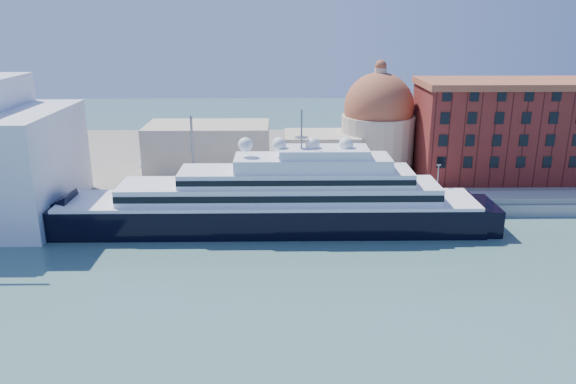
{
  "coord_description": "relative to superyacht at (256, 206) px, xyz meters",
  "views": [
    {
      "loc": [
        -2.32,
        -78.46,
        39.85
      ],
      "look_at": [
        -0.82,
        18.0,
        9.14
      ],
      "focal_mm": 35.0,
      "sensor_mm": 36.0,
      "label": 1
    }
  ],
  "objects": [
    {
      "name": "quay",
      "position": [
        6.96,
        11.0,
        -3.45
      ],
      "size": [
        180.0,
        10.0,
        2.5
      ],
      "primitive_type": "cube",
      "color": "gray",
      "rests_on": "ground"
    },
    {
      "name": "church",
      "position": [
        13.35,
        34.72,
        6.21
      ],
      "size": [
        66.0,
        18.0,
        25.5
      ],
      "color": "beige",
      "rests_on": "land"
    },
    {
      "name": "quay_fence",
      "position": [
        6.96,
        6.5,
        -1.6
      ],
      "size": [
        180.0,
        0.1,
        1.2
      ],
      "primitive_type": "cube",
      "color": "slate",
      "rests_on": "quay"
    },
    {
      "name": "service_barge",
      "position": [
        -45.26,
        -3.4,
        -3.88
      ],
      "size": [
        13.46,
        8.15,
        2.87
      ],
      "rotation": [
        0.0,
        0.0,
        0.33
      ],
      "color": "white",
      "rests_on": "ground"
    },
    {
      "name": "superyacht",
      "position": [
        0.0,
        0.0,
        0.0
      ],
      "size": [
        91.19,
        12.64,
        27.25
      ],
      "color": "black",
      "rests_on": "ground"
    },
    {
      "name": "ground",
      "position": [
        6.96,
        -23.0,
        -4.7
      ],
      "size": [
        400.0,
        400.0,
        0.0
      ],
      "primitive_type": "plane",
      "color": "#365E5D",
      "rests_on": "ground"
    },
    {
      "name": "land",
      "position": [
        6.96,
        52.0,
        -3.7
      ],
      "size": [
        260.0,
        72.0,
        2.0
      ],
      "primitive_type": "cube",
      "color": "slate",
      "rests_on": "ground"
    },
    {
      "name": "lamp_posts",
      "position": [
        -5.71,
        9.27,
        5.14
      ],
      "size": [
        120.8,
        2.4,
        18.0
      ],
      "color": "slate",
      "rests_on": "quay"
    },
    {
      "name": "warehouse",
      "position": [
        58.96,
        29.0,
        9.09
      ],
      "size": [
        43.0,
        19.0,
        23.25
      ],
      "color": "maroon",
      "rests_on": "land"
    }
  ]
}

